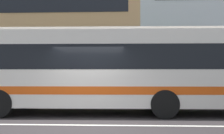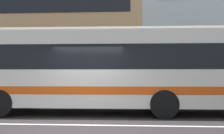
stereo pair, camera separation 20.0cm
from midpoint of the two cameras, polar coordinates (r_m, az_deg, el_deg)
ground_plane at (r=7.77m, az=-6.28°, el=-13.06°), size 160.00×160.00×0.00m
lane_centre_line at (r=7.77m, az=-6.28°, el=-13.03°), size 60.00×0.16×0.01m
hedge_row_far at (r=14.30m, az=-13.51°, el=-5.93°), size 17.98×1.10×0.96m
apartment_block_left at (r=24.31m, az=-19.21°, el=9.34°), size 20.85×9.50×12.36m
transit_bus at (r=9.93m, az=6.96°, el=-0.21°), size 12.18×2.78×3.25m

